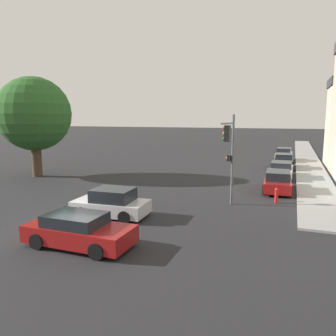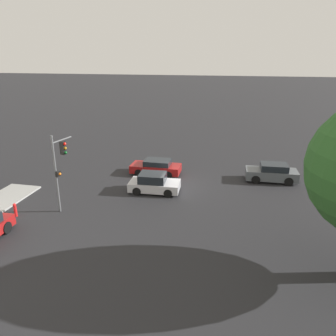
# 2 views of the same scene
# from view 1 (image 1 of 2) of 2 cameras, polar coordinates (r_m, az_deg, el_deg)

# --- Properties ---
(ground_plane) EXTENTS (300.00, 300.00, 0.00)m
(ground_plane) POSITION_cam_1_polar(r_m,az_deg,el_deg) (16.70, -17.06, -9.38)
(ground_plane) COLOR black
(sidewalk_strip) EXTENTS (2.66, 60.00, 0.12)m
(sidewalk_strip) POSITION_cam_1_polar(r_m,az_deg,el_deg) (45.79, 22.98, 1.78)
(sidewalk_strip) COLOR gray
(sidewalk_strip) RESTS_ON ground_plane
(street_tree) EXTENTS (6.25, 6.25, 8.53)m
(street_tree) POSITION_cam_1_polar(r_m,az_deg,el_deg) (30.45, -22.30, 8.66)
(street_tree) COLOR #423323
(street_tree) RESTS_ON ground_plane
(traffic_signal) EXTENTS (0.51, 2.08, 5.27)m
(traffic_signal) POSITION_cam_1_polar(r_m,az_deg,el_deg) (18.92, 10.65, 3.62)
(traffic_signal) COLOR #515456
(traffic_signal) RESTS_ON ground_plane
(crossing_car_0) EXTENTS (4.36, 1.98, 1.32)m
(crossing_car_0) POSITION_cam_1_polar(r_m,az_deg,el_deg) (13.75, -15.29, -10.46)
(crossing_car_0) COLOR maroon
(crossing_car_0) RESTS_ON ground_plane
(crossing_car_2) EXTENTS (3.93, 2.16, 1.48)m
(crossing_car_2) POSITION_cam_1_polar(r_m,az_deg,el_deg) (17.30, -9.79, -6.10)
(crossing_car_2) COLOR #B7B7BC
(crossing_car_2) RESTS_ON ground_plane
(parked_car_0) EXTENTS (1.99, 4.54, 1.45)m
(parked_car_0) POSITION_cam_1_polar(r_m,az_deg,el_deg) (24.03, 18.57, -2.24)
(parked_car_0) COLOR maroon
(parked_car_0) RESTS_ON ground_plane
(parked_car_1) EXTENTS (1.98, 4.56, 1.41)m
(parked_car_1) POSITION_cam_1_polar(r_m,az_deg,el_deg) (29.30, 19.11, -0.38)
(parked_car_1) COLOR #B7B7BC
(parked_car_1) RESTS_ON ground_plane
(parked_car_2) EXTENTS (1.89, 4.25, 1.53)m
(parked_car_2) POSITION_cam_1_polar(r_m,az_deg,el_deg) (34.85, 19.52, 1.08)
(parked_car_2) COLOR black
(parked_car_2) RESTS_ON ground_plane
(parked_car_3) EXTENTS (1.90, 4.19, 1.60)m
(parked_car_3) POSITION_cam_1_polar(r_m,az_deg,el_deg) (40.72, 19.50, 2.16)
(parked_car_3) COLOR silver
(parked_car_3) RESTS_ON ground_plane
(fire_hydrant) EXTENTS (0.22, 0.22, 0.92)m
(fire_hydrant) POSITION_cam_1_polar(r_m,az_deg,el_deg) (20.76, 18.35, -4.48)
(fire_hydrant) COLOR red
(fire_hydrant) RESTS_ON ground_plane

